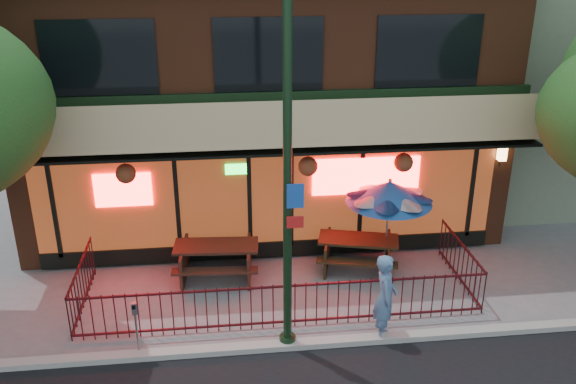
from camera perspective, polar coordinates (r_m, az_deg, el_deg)
The scene contains 11 objects.
ground at distance 12.57m, azimuth -0.26°, elevation -13.00°, with size 80.00×80.00×0.00m, color gray.
curb at distance 12.13m, azimuth 0.01°, elevation -14.12°, with size 80.00×0.25×0.12m, color #999993.
restaurant_building at distance 17.62m, azimuth -2.92°, elevation 12.05°, with size 12.96×9.49×8.05m.
neighbor_building at distance 21.00m, azimuth 22.67°, elevation 8.92°, with size 6.00×7.00×6.00m, color gray.
patio_fence at distance 12.64m, azimuth -0.52°, elevation -9.35°, with size 8.44×2.62×1.00m.
street_light at distance 10.68m, azimuth -0.04°, elevation -0.36°, with size 0.43×0.32×7.00m.
picnic_table_left at distance 14.28m, azimuth -6.70°, elevation -5.94°, with size 2.03×1.62×0.82m.
picnic_table_right at distance 14.63m, azimuth 6.56°, elevation -5.28°, with size 2.17×1.86×0.80m.
patio_umbrella at distance 14.19m, azimuth 9.47°, elevation -0.01°, with size 2.00×2.00×2.28m.
pedestrian at distance 12.11m, azimuth 9.07°, elevation -9.69°, with size 0.66×0.43×1.81m, color #4F739F.
parking_meter_near at distance 11.87m, azimuth -14.08°, elevation -11.56°, with size 0.12×0.11×1.16m.
Camera 1 is at (-1.13, -10.19, 7.28)m, focal length 38.00 mm.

